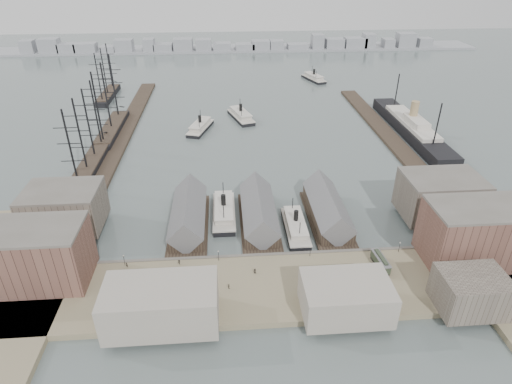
{
  "coord_description": "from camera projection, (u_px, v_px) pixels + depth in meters",
  "views": [
    {
      "loc": [
        -11.32,
        -117.4,
        90.08
      ],
      "look_at": [
        0.0,
        30.0,
        6.0
      ],
      "focal_mm": 30.0,
      "sensor_mm": 36.0,
      "label": 1
    }
  ],
  "objects": [
    {
      "name": "street_bldg_west",
      "position": [
        161.0,
        305.0,
        113.35
      ],
      "size": [
        30.0,
        16.0,
        12.0
      ],
      "primitive_type": "cube",
      "color": "gray",
      "rests_on": "quay"
    },
    {
      "name": "ferry_shed_west",
      "position": [
        189.0,
        215.0,
        157.64
      ],
      "size": [
        14.0,
        42.0,
        12.6
      ],
      "color": "#2D231C",
      "rests_on": "ground"
    },
    {
      "name": "street_bldg_east",
      "position": [
        471.0,
        292.0,
        118.39
      ],
      "size": [
        18.0,
        14.0,
        11.0
      ],
      "primitive_type": "cube",
      "color": "#60564C",
      "rests_on": "quay"
    },
    {
      "name": "tram",
      "position": [
        380.0,
        262.0,
        135.35
      ],
      "size": [
        3.63,
        10.39,
        3.62
      ],
      "rotation": [
        0.0,
        0.0,
        0.1
      ],
      "color": "black",
      "rests_on": "quay"
    },
    {
      "name": "ferry_open_far",
      "position": [
        314.0,
        78.0,
        335.96
      ],
      "size": [
        16.2,
        27.59,
        9.45
      ],
      "rotation": [
        0.0,
        0.0,
        0.34
      ],
      "color": "black",
      "rests_on": "ground"
    },
    {
      "name": "ferry_shed_center",
      "position": [
        259.0,
        212.0,
        159.37
      ],
      "size": [
        14.0,
        42.0,
        12.6
      ],
      "color": "#2D231C",
      "rests_on": "ground"
    },
    {
      "name": "warehouse_east_front",
      "position": [
        474.0,
        234.0,
        135.35
      ],
      "size": [
        30.0,
        18.0,
        19.0
      ],
      "primitive_type": "cube",
      "color": "brown",
      "rests_on": "east_land"
    },
    {
      "name": "pedestrian_0",
      "position": [
        127.0,
        265.0,
        135.62
      ],
      "size": [
        0.82,
        0.78,
        1.82
      ],
      "primitive_type": "imported",
      "rotation": [
        0.0,
        0.0,
        2.53
      ],
      "color": "black",
      "rests_on": "quay"
    },
    {
      "name": "east_wharf",
      "position": [
        392.0,
        140.0,
        229.84
      ],
      "size": [
        10.0,
        180.0,
        1.6
      ],
      "primitive_type": "cube",
      "color": "#2D231C",
      "rests_on": "ground"
    },
    {
      "name": "horse_cart_right",
      "position": [
        333.0,
        278.0,
        130.51
      ],
      "size": [
        4.75,
        2.47,
        1.49
      ],
      "rotation": [
        0.0,
        0.0,
        1.34
      ],
      "color": "black",
      "rests_on": "quay"
    },
    {
      "name": "pedestrian_7",
      "position": [
        367.0,
        288.0,
        126.36
      ],
      "size": [
        1.19,
        0.85,
        1.66
      ],
      "primitive_type": "imported",
      "rotation": [
        0.0,
        0.0,
        2.91
      ],
      "color": "black",
      "rests_on": "quay"
    },
    {
      "name": "seawall",
      "position": [
        264.0,
        257.0,
        141.96
      ],
      "size": [
        180.0,
        1.2,
        2.3
      ],
      "primitive_type": "cube",
      "color": "#59544C",
      "rests_on": "ground"
    },
    {
      "name": "sailing_ship_mid",
      "position": [
        112.0,
        129.0,
        238.9
      ],
      "size": [
        9.54,
        55.11,
        39.21
      ],
      "color": "black",
      "rests_on": "ground"
    },
    {
      "name": "sailing_ship_near",
      "position": [
        91.0,
        163.0,
        201.14
      ],
      "size": [
        8.74,
        60.23,
        35.94
      ],
      "color": "black",
      "rests_on": "ground"
    },
    {
      "name": "ground",
      "position": [
        263.0,
        250.0,
        147.04
      ],
      "size": [
        900.0,
        900.0,
        0.0
      ],
      "primitive_type": "plane",
      "color": "#4D5958",
      "rests_on": "ground"
    },
    {
      "name": "lamp_post_near_w",
      "position": [
        218.0,
        254.0,
        137.64
      ],
      "size": [
        0.44,
        0.44,
        3.92
      ],
      "color": "black",
      "rests_on": "quay"
    },
    {
      "name": "ferry_docked_west",
      "position": [
        224.0,
        211.0,
        164.61
      ],
      "size": [
        8.39,
        27.98,
        9.99
      ],
      "color": "black",
      "rests_on": "ground"
    },
    {
      "name": "west_wharf",
      "position": [
        120.0,
        141.0,
        228.78
      ],
      "size": [
        10.0,
        220.0,
        1.6
      ],
      "primitive_type": "cube",
      "color": "#2D231C",
      "rests_on": "ground"
    },
    {
      "name": "ferry_docked_east",
      "position": [
        296.0,
        226.0,
        156.03
      ],
      "size": [
        7.67,
        25.56,
        9.13
      ],
      "color": "black",
      "rests_on": "ground"
    },
    {
      "name": "sailing_ship_far",
      "position": [
        108.0,
        94.0,
        297.05
      ],
      "size": [
        8.16,
        45.32,
        33.54
      ],
      "color": "black",
      "rests_on": "ground"
    },
    {
      "name": "street_bldg_center",
      "position": [
        346.0,
        297.0,
        117.17
      ],
      "size": [
        24.0,
        16.0,
        10.0
      ],
      "primitive_type": "cube",
      "color": "gray",
      "rests_on": "quay"
    },
    {
      "name": "warehouse_west_front",
      "position": [
        32.0,
        256.0,
        126.54
      ],
      "size": [
        32.0,
        18.0,
        18.0
      ],
      "primitive_type": "cube",
      "color": "brown",
      "rests_on": "west_land"
    },
    {
      "name": "pedestrian_6",
      "position": [
        341.0,
        268.0,
        134.24
      ],
      "size": [
        1.05,
        1.08,
        1.75
      ],
      "primitive_type": "imported",
      "rotation": [
        0.0,
        0.0,
        5.39
      ],
      "color": "black",
      "rests_on": "quay"
    },
    {
      "name": "ocean_steamer",
      "position": [
        411.0,
        127.0,
        237.52
      ],
      "size": [
        12.78,
        93.39,
        18.68
      ],
      "color": "black",
      "rests_on": "ground"
    },
    {
      "name": "lamp_post_far_e",
      "position": [
        400.0,
        245.0,
        141.64
      ],
      "size": [
        0.44,
        0.44,
        3.92
      ],
      "color": "black",
      "rests_on": "quay"
    },
    {
      "name": "pedestrian_2",
      "position": [
        179.0,
        262.0,
        136.87
      ],
      "size": [
        1.23,
        1.12,
        1.65
      ],
      "primitive_type": "imported",
      "rotation": [
        0.0,
        0.0,
        0.63
      ],
      "color": "black",
      "rests_on": "quay"
    },
    {
      "name": "pedestrian_4",
      "position": [
        255.0,
        271.0,
        133.12
      ],
      "size": [
        1.01,
        0.91,
        1.73
      ],
      "primitive_type": "imported",
      "rotation": [
        0.0,
        0.0,
        3.7
      ],
      "color": "black",
      "rests_on": "quay"
    },
    {
      "name": "pedestrian_1",
      "position": [
        121.0,
        288.0,
        126.24
      ],
      "size": [
        0.99,
        1.06,
        1.74
      ],
      "primitive_type": "imported",
      "rotation": [
        0.0,
        0.0,
        5.22
      ],
      "color": "black",
      "rests_on": "quay"
    },
    {
      "name": "quay",
      "position": [
        269.0,
        288.0,
        129.21
      ],
      "size": [
        180.0,
        30.0,
        2.0
      ],
      "primitive_type": "cube",
      "color": "#7A6E52",
      "rests_on": "ground"
    },
    {
      "name": "warehouse_west_back",
      "position": [
        65.0,
        209.0,
        153.53
      ],
      "size": [
        26.0,
        20.0,
        14.0
      ],
      "primitive_type": "cube",
      "color": "#60564C",
      "rests_on": "west_land"
    },
    {
      "name": "far_shore",
      "position": [
        231.0,
        47.0,
        434.56
      ],
      "size": [
        500.0,
        40.0,
        15.72
      ],
      "color": "gray",
      "rests_on": "ground"
    },
    {
      "name": "horse_cart_left",
      "position": [
        156.0,
        276.0,
        131.26
      ],
      "size": [
        4.38,
        4.22,
        1.67
      ],
      "rotation": [
        0.0,
        0.0,
        0.82
      ],
      "color": "black",
      "rests_on": "quay"
    },
    {
      "name": "lamp_post_far_w",
      "position": [
        124.0,
        258.0,
        135.65
      ],
      "size": [
        0.44,
        0.44,
        3.92
      ],
      "color": "black",
      "rests_on": "quay"
    },
    {
      "name": "pedestrian_5",
      "position": [
        302.0,
        277.0,
        130.61
      ],
      "size": [
        0.6,
        0.46,
        1.57
      ],
      "primitive_type": "imported",
      "rotation": [
        0.0,
        0.0,
        3.22
      ],
      "color": "black",
      "rests_on": "quay"
    },
    {
      "name": "ferry_open_mid",
      "position": [
        241.0,
        115.0,
        259.23
      ],
      "size": [
        16.45,
        29.59,
        10.12
      ],
      "rotation": [
        0.0,
        0.0,
        0.3
      ],
      "color": "black",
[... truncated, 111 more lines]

